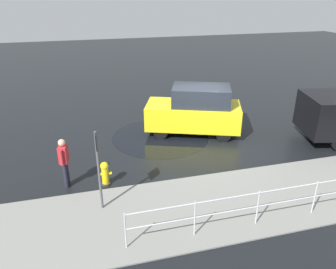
{
  "coord_description": "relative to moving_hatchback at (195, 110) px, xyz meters",
  "views": [
    {
      "loc": [
        4.32,
        11.36,
        5.76
      ],
      "look_at": [
        1.54,
        0.97,
        0.9
      ],
      "focal_mm": 35.0,
      "sensor_mm": 36.0,
      "label": 1
    }
  ],
  "objects": [
    {
      "name": "ground_plane",
      "position": [
        0.13,
        0.85,
        -1.03
      ],
      "size": [
        60.0,
        60.0,
        0.0
      ],
      "primitive_type": "plane",
      "color": "black"
    },
    {
      "name": "puddle_patch",
      "position": [
        1.53,
        0.03,
        -1.02
      ],
      "size": [
        4.06,
        4.06,
        0.01
      ],
      "primitive_type": "cylinder",
      "color": "black",
      "rests_on": "ground"
    },
    {
      "name": "moving_hatchback",
      "position": [
        0.0,
        0.0,
        0.0
      ],
      "size": [
        4.25,
        2.99,
        2.06
      ],
      "color": "yellow",
      "rests_on": "ground"
    },
    {
      "name": "kerb_strip",
      "position": [
        0.13,
        5.05,
        -1.01
      ],
      "size": [
        24.0,
        3.2,
        0.04
      ],
      "primitive_type": "cube",
      "color": "slate",
      "rests_on": "ground"
    },
    {
      "name": "fire_hydrant",
      "position": [
        4.07,
        3.12,
        -0.63
      ],
      "size": [
        0.42,
        0.31,
        0.8
      ],
      "color": "gold",
      "rests_on": "ground"
    },
    {
      "name": "metal_railing",
      "position": [
        -0.45,
        6.1,
        -0.31
      ],
      "size": [
        8.64,
        0.04,
        1.05
      ],
      "color": "#B7BABF",
      "rests_on": "ground"
    },
    {
      "name": "sign_post",
      "position": [
        4.28,
        4.37,
        0.55
      ],
      "size": [
        0.07,
        0.44,
        2.4
      ],
      "color": "#4C4C51",
      "rests_on": "ground"
    },
    {
      "name": "pedestrian",
      "position": [
        5.25,
        2.88,
        -0.07
      ],
      "size": [
        0.31,
        0.56,
        1.62
      ],
      "color": "#B2262D",
      "rests_on": "ground"
    }
  ]
}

